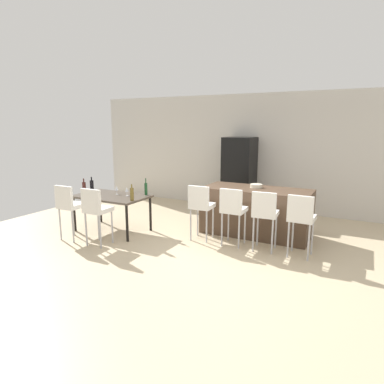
{
  "coord_description": "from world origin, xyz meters",
  "views": [
    {
      "loc": [
        2.19,
        -5.17,
        2.13
      ],
      "look_at": [
        -0.8,
        0.5,
        0.85
      ],
      "focal_mm": 31.44,
      "sensor_mm": 36.0,
      "label": 1
    }
  ],
  "objects_px": {
    "bar_chair_right": "(265,212)",
    "dining_chair_far": "(96,208)",
    "wine_glass_left": "(127,190)",
    "refrigerator": "(239,175)",
    "wine_bottle_end": "(146,189)",
    "wine_bottle_right": "(92,186)",
    "wine_bottle_corner": "(132,194)",
    "bar_chair_far": "(301,216)",
    "kitchen_island": "(256,212)",
    "wine_bottle_middle": "(84,187)",
    "bar_chair_left": "(201,204)",
    "bar_chair_middle": "(233,208)",
    "dining_chair_near": "(69,204)",
    "fruit_bowl": "(256,186)",
    "wine_glass_far": "(117,188)",
    "dining_table": "(112,199)"
  },
  "relations": [
    {
      "from": "dining_chair_near",
      "to": "wine_bottle_end",
      "type": "height_order",
      "value": "wine_bottle_end"
    },
    {
      "from": "kitchen_island",
      "to": "dining_chair_far",
      "type": "bearing_deg",
      "value": -139.83
    },
    {
      "from": "wine_bottle_right",
      "to": "wine_bottle_end",
      "type": "height_order",
      "value": "wine_bottle_end"
    },
    {
      "from": "bar_chair_left",
      "to": "wine_bottle_end",
      "type": "relative_size",
      "value": 3.08
    },
    {
      "from": "refrigerator",
      "to": "wine_bottle_right",
      "type": "bearing_deg",
      "value": -130.86
    },
    {
      "from": "dining_chair_far",
      "to": "refrigerator",
      "type": "relative_size",
      "value": 0.57
    },
    {
      "from": "bar_chair_left",
      "to": "refrigerator",
      "type": "distance_m",
      "value": 2.46
    },
    {
      "from": "kitchen_island",
      "to": "wine_bottle_middle",
      "type": "height_order",
      "value": "wine_bottle_middle"
    },
    {
      "from": "dining_table",
      "to": "refrigerator",
      "type": "distance_m",
      "value": 3.26
    },
    {
      "from": "kitchen_island",
      "to": "wine_glass_left",
      "type": "height_order",
      "value": "kitchen_island"
    },
    {
      "from": "wine_bottle_end",
      "to": "wine_glass_left",
      "type": "distance_m",
      "value": 0.38
    },
    {
      "from": "wine_bottle_corner",
      "to": "wine_bottle_right",
      "type": "bearing_deg",
      "value": 167.35
    },
    {
      "from": "dining_table",
      "to": "wine_bottle_middle",
      "type": "height_order",
      "value": "wine_bottle_middle"
    },
    {
      "from": "refrigerator",
      "to": "wine_glass_far",
      "type": "bearing_deg",
      "value": -122.19
    },
    {
      "from": "fruit_bowl",
      "to": "dining_table",
      "type": "bearing_deg",
      "value": -154.33
    },
    {
      "from": "wine_bottle_corner",
      "to": "refrigerator",
      "type": "height_order",
      "value": "refrigerator"
    },
    {
      "from": "wine_glass_left",
      "to": "dining_chair_far",
      "type": "bearing_deg",
      "value": -87.64
    },
    {
      "from": "bar_chair_middle",
      "to": "wine_bottle_right",
      "type": "relative_size",
      "value": 3.28
    },
    {
      "from": "bar_chair_right",
      "to": "wine_bottle_corner",
      "type": "bearing_deg",
      "value": -167.84
    },
    {
      "from": "dining_table",
      "to": "wine_bottle_right",
      "type": "height_order",
      "value": "wine_bottle_right"
    },
    {
      "from": "bar_chair_right",
      "to": "dining_chair_far",
      "type": "bearing_deg",
      "value": -157.43
    },
    {
      "from": "dining_chair_near",
      "to": "dining_chair_far",
      "type": "relative_size",
      "value": 1.0
    },
    {
      "from": "bar_chair_right",
      "to": "dining_table",
      "type": "distance_m",
      "value": 3.07
    },
    {
      "from": "dining_chair_far",
      "to": "wine_bottle_right",
      "type": "distance_m",
      "value": 1.33
    },
    {
      "from": "dining_table",
      "to": "wine_bottle_right",
      "type": "bearing_deg",
      "value": 170.58
    },
    {
      "from": "bar_chair_right",
      "to": "dining_chair_near",
      "type": "bearing_deg",
      "value": -161.51
    },
    {
      "from": "wine_bottle_right",
      "to": "refrigerator",
      "type": "distance_m",
      "value": 3.54
    },
    {
      "from": "bar_chair_left",
      "to": "dining_chair_far",
      "type": "relative_size",
      "value": 1.0
    },
    {
      "from": "bar_chair_left",
      "to": "wine_glass_far",
      "type": "distance_m",
      "value": 1.83
    },
    {
      "from": "wine_bottle_right",
      "to": "wine_bottle_corner",
      "type": "distance_m",
      "value": 1.31
    },
    {
      "from": "refrigerator",
      "to": "wine_bottle_end",
      "type": "bearing_deg",
      "value": -114.69
    },
    {
      "from": "bar_chair_right",
      "to": "wine_bottle_right",
      "type": "bearing_deg",
      "value": -176.46
    },
    {
      "from": "fruit_bowl",
      "to": "wine_bottle_right",
      "type": "bearing_deg",
      "value": -160.43
    },
    {
      "from": "dining_chair_near",
      "to": "wine_bottle_middle",
      "type": "xyz_separation_m",
      "value": [
        -0.31,
        0.7,
        0.16
      ]
    },
    {
      "from": "kitchen_island",
      "to": "wine_bottle_right",
      "type": "relative_size",
      "value": 6.45
    },
    {
      "from": "dining_chair_near",
      "to": "wine_glass_left",
      "type": "distance_m",
      "value": 1.12
    },
    {
      "from": "wine_bottle_corner",
      "to": "refrigerator",
      "type": "distance_m",
      "value": 3.14
    },
    {
      "from": "bar_chair_far",
      "to": "dining_table",
      "type": "bearing_deg",
      "value": -174.81
    },
    {
      "from": "kitchen_island",
      "to": "wine_bottle_right",
      "type": "distance_m",
      "value": 3.46
    },
    {
      "from": "wine_bottle_end",
      "to": "wine_glass_left",
      "type": "bearing_deg",
      "value": -139.42
    },
    {
      "from": "bar_chair_far",
      "to": "wine_bottle_corner",
      "type": "distance_m",
      "value": 3.03
    },
    {
      "from": "wine_bottle_end",
      "to": "wine_glass_far",
      "type": "height_order",
      "value": "wine_bottle_end"
    },
    {
      "from": "bar_chair_far",
      "to": "wine_bottle_middle",
      "type": "xyz_separation_m",
      "value": [
        -4.28,
        -0.43,
        0.16
      ]
    },
    {
      "from": "bar_chair_middle",
      "to": "fruit_bowl",
      "type": "distance_m",
      "value": 0.97
    },
    {
      "from": "bar_chair_middle",
      "to": "wine_bottle_right",
      "type": "distance_m",
      "value": 3.11
    },
    {
      "from": "bar_chair_middle",
      "to": "wine_glass_left",
      "type": "xyz_separation_m",
      "value": [
        -2.18,
        -0.21,
        0.17
      ]
    },
    {
      "from": "kitchen_island",
      "to": "fruit_bowl",
      "type": "xyz_separation_m",
      "value": [
        -0.04,
        0.09,
        0.5
      ]
    },
    {
      "from": "wine_bottle_right",
      "to": "dining_chair_near",
      "type": "bearing_deg",
      "value": -71.84
    },
    {
      "from": "bar_chair_left",
      "to": "wine_bottle_right",
      "type": "height_order",
      "value": "wine_bottle_right"
    },
    {
      "from": "bar_chair_far",
      "to": "refrigerator",
      "type": "distance_m",
      "value": 3.14
    }
  ]
}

